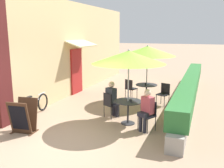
# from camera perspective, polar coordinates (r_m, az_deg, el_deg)

# --- Properties ---
(ground_plane) EXTENTS (120.00, 120.00, 0.00)m
(ground_plane) POSITION_cam_1_polar(r_m,az_deg,el_deg) (6.74, -11.18, -13.50)
(ground_plane) COLOR #9E7F66
(cafe_facade_wall) EXTENTS (0.98, 11.46, 4.20)m
(cafe_facade_wall) POSITION_cam_1_polar(r_m,az_deg,el_deg) (12.25, -7.88, 8.06)
(cafe_facade_wall) COLOR #D6B784
(cafe_facade_wall) RESTS_ON ground_plane
(planter_hedge) EXTENTS (0.60, 10.46, 1.01)m
(planter_hedge) POSITION_cam_1_polar(r_m,az_deg,el_deg) (11.03, 17.40, -0.92)
(planter_hedge) COLOR gray
(planter_hedge) RESTS_ON ground_plane
(patio_table_near) EXTENTS (0.88, 0.88, 0.74)m
(patio_table_near) POSITION_cam_1_polar(r_m,az_deg,el_deg) (7.88, 3.68, -5.10)
(patio_table_near) COLOR #28282D
(patio_table_near) RESTS_ON ground_plane
(patio_umbrella_near) EXTENTS (2.25, 2.25, 2.36)m
(patio_umbrella_near) POSITION_cam_1_polar(r_m,az_deg,el_deg) (7.58, 3.83, 6.13)
(patio_umbrella_near) COLOR #B7B7BC
(patio_umbrella_near) RESTS_ON ground_plane
(cafe_chair_near_left) EXTENTS (0.54, 0.54, 0.87)m
(cafe_chair_near_left) POSITION_cam_1_polar(r_m,az_deg,el_deg) (8.39, -0.49, -4.41)
(cafe_chair_near_left) COLOR black
(cafe_chair_near_left) RESTS_ON ground_plane
(seated_patron_near_left) EXTENTS (0.47, 0.50, 1.25)m
(seated_patron_near_left) POSITION_cam_1_polar(r_m,az_deg,el_deg) (8.42, 0.08, -3.15)
(seated_patron_near_left) COLOR #23232D
(seated_patron_near_left) RESTS_ON ground_plane
(cafe_chair_near_right) EXTENTS (0.54, 0.54, 0.87)m
(cafe_chair_near_right) POSITION_cam_1_polar(r_m,az_deg,el_deg) (7.45, 8.38, -6.63)
(cafe_chair_near_right) COLOR black
(cafe_chair_near_right) RESTS_ON ground_plane
(seated_patron_near_right) EXTENTS (0.47, 0.50, 1.25)m
(seated_patron_near_right) POSITION_cam_1_polar(r_m,az_deg,el_deg) (7.32, 7.86, -5.56)
(seated_patron_near_right) COLOR #23232D
(seated_patron_near_right) RESTS_ON ground_plane
(coffee_cup_near) EXTENTS (0.07, 0.07, 0.09)m
(coffee_cup_near) POSITION_cam_1_polar(r_m,az_deg,el_deg) (7.72, 4.31, -3.78)
(coffee_cup_near) COLOR #232328
(coffee_cup_near) RESTS_ON patio_table_near
(patio_table_mid) EXTENTS (0.88, 0.88, 0.74)m
(patio_table_mid) POSITION_cam_1_polar(r_m,az_deg,el_deg) (10.39, 7.86, -1.06)
(patio_table_mid) COLOR #28282D
(patio_table_mid) RESTS_ON ground_plane
(patio_umbrella_mid) EXTENTS (2.25, 2.25, 2.36)m
(patio_umbrella_mid) POSITION_cam_1_polar(r_m,az_deg,el_deg) (10.16, 8.10, 7.46)
(patio_umbrella_mid) COLOR #B7B7BC
(patio_umbrella_mid) RESTS_ON ground_plane
(cafe_chair_mid_left) EXTENTS (0.52, 0.52, 0.87)m
(cafe_chair_mid_left) POSITION_cam_1_polar(r_m,az_deg,el_deg) (10.07, 11.77, -1.92)
(cafe_chair_mid_left) COLOR black
(cafe_chair_mid_left) RESTS_ON ground_plane
(cafe_chair_mid_right) EXTENTS (0.52, 0.52, 0.87)m
(cafe_chair_mid_right) POSITION_cam_1_polar(r_m,az_deg,el_deg) (10.79, 4.19, -0.79)
(cafe_chair_mid_right) COLOR black
(cafe_chair_mid_right) RESTS_ON ground_plane
(coffee_cup_mid) EXTENTS (0.07, 0.07, 0.09)m
(coffee_cup_mid) POSITION_cam_1_polar(r_m,az_deg,el_deg) (10.22, 7.70, -0.02)
(coffee_cup_mid) COLOR #232328
(coffee_cup_mid) RESTS_ON patio_table_mid
(bicycle_leaning) EXTENTS (0.17, 1.67, 0.74)m
(bicycle_leaning) POSITION_cam_1_polar(r_m,az_deg,el_deg) (9.16, -17.29, -4.72)
(bicycle_leaning) COLOR black
(bicycle_leaning) RESTS_ON ground_plane
(menu_board) EXTENTS (0.71, 0.70, 0.97)m
(menu_board) POSITION_cam_1_polar(r_m,az_deg,el_deg) (7.66, -19.61, -6.97)
(menu_board) COLOR #422819
(menu_board) RESTS_ON ground_plane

